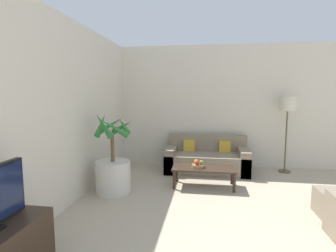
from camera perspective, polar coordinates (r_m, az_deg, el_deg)
wall_back at (r=6.15m, az=21.81°, el=3.92°), size 8.33×0.06×2.70m
wall_left at (r=3.29m, az=-28.68°, el=1.51°), size 0.06×8.28×2.70m
potted_palm at (r=4.45m, az=-11.85°, el=-9.26°), size 0.67×0.68×1.34m
sofa_loveseat at (r=5.64m, az=8.39°, el=-7.16°), size 1.70×0.82×0.74m
floor_lamp at (r=5.87m, az=24.60°, el=3.53°), size 0.33×0.33×1.56m
coffee_table at (r=4.68m, az=7.83°, el=-9.40°), size 1.09×0.50×0.35m
fruit_bowl at (r=4.64m, az=6.54°, el=-8.65°), size 0.22×0.22×0.05m
apple_red at (r=4.58m, az=6.39°, el=-8.00°), size 0.08×0.08×0.08m
apple_green at (r=4.64m, az=7.28°, el=-7.84°), size 0.08×0.08×0.08m
orange_fruit at (r=4.67m, az=6.16°, el=-7.71°), size 0.08×0.08×0.08m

